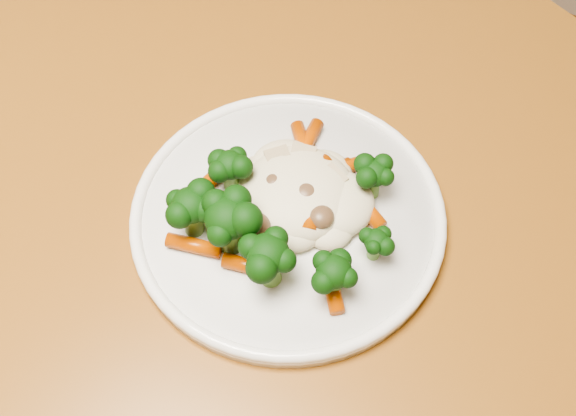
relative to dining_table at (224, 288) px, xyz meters
The scene contains 3 objects.
dining_table is the anchor object (origin of this frame).
plate 0.11m from the dining_table, 49.35° to the left, with size 0.25×0.25×0.01m, color white.
meal 0.13m from the dining_table, 41.61° to the left, with size 0.17×0.17×0.05m.
Camera 1 is at (0.03, -0.08, 1.25)m, focal length 45.00 mm.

